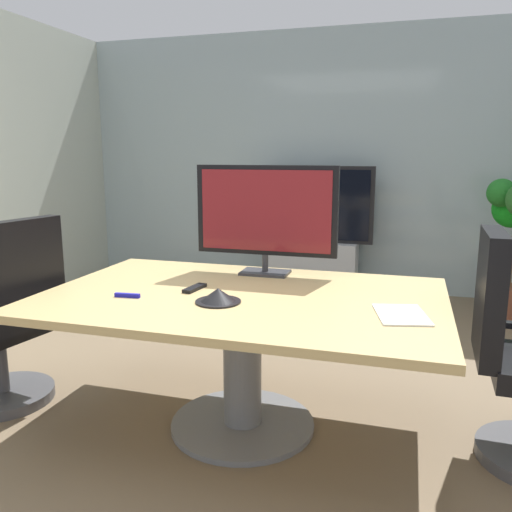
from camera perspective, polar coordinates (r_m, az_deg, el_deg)
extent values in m
plane|color=#7A664C|center=(2.91, -4.73, -18.32)|extent=(7.34, 7.34, 0.00)
cube|color=#9EB2B7|center=(5.60, 7.01, 10.14)|extent=(5.26, 0.10, 2.67)
cube|color=tan|center=(2.65, -1.54, -4.62)|extent=(2.01, 1.29, 0.04)
cylinder|color=slate|center=(2.77, -1.50, -11.89)|extent=(0.20, 0.20, 0.69)
cylinder|color=slate|center=(2.92, -1.47, -17.87)|extent=(0.76, 0.76, 0.03)
cylinder|color=#4C4C51|center=(3.50, -25.87, -13.59)|extent=(0.56, 0.56, 0.06)
cylinder|color=#4C4C51|center=(3.42, -26.17, -10.38)|extent=(0.07, 0.07, 0.36)
cube|color=black|center=(3.06, -23.96, -1.89)|extent=(0.17, 0.46, 0.60)
cube|color=black|center=(3.46, -23.06, -3.98)|extent=(0.28, 0.10, 0.03)
cube|color=black|center=(2.63, 24.29, -3.98)|extent=(0.11, 0.46, 0.60)
cube|color=#333338|center=(3.08, 1.01, -1.83)|extent=(0.28, 0.18, 0.02)
cylinder|color=#333338|center=(3.07, 1.02, -0.77)|extent=(0.04, 0.04, 0.10)
cube|color=black|center=(3.03, 1.10, 5.02)|extent=(0.84, 0.04, 0.52)
cube|color=maroon|center=(3.01, 1.00, 4.98)|extent=(0.77, 0.01, 0.47)
cube|color=#B7BABC|center=(5.38, 6.19, -1.27)|extent=(0.90, 0.36, 0.55)
cube|color=black|center=(5.26, 6.30, 5.66)|extent=(1.20, 0.06, 0.76)
cube|color=black|center=(5.23, 6.23, 5.63)|extent=(1.12, 0.01, 0.69)
cylinder|color=brown|center=(5.04, 25.71, -4.69)|extent=(0.34, 0.34, 0.30)
cylinder|color=brown|center=(4.95, 26.07, -0.56)|extent=(0.05, 0.05, 0.44)
sphere|color=#15931C|center=(5.02, 26.28, 4.68)|extent=(0.33, 0.33, 0.33)
sphere|color=#1F7023|center=(4.86, 25.32, 6.28)|extent=(0.24, 0.24, 0.24)
cone|color=black|center=(2.50, -4.18, -4.32)|extent=(0.19, 0.19, 0.07)
cylinder|color=black|center=(2.51, -4.17, -5.01)|extent=(0.22, 0.22, 0.01)
cube|color=black|center=(2.74, -6.74, -3.52)|extent=(0.07, 0.18, 0.02)
cube|color=#1919A5|center=(2.66, -13.93, -4.21)|extent=(0.13, 0.03, 0.02)
cube|color=white|center=(2.39, 15.65, -6.21)|extent=(0.27, 0.34, 0.01)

